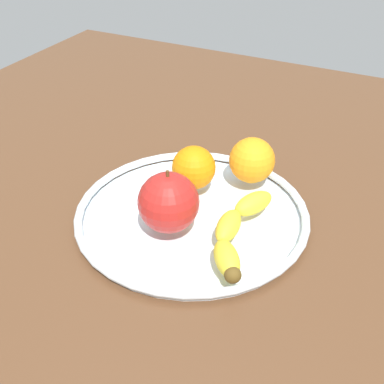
{
  "coord_description": "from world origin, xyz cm",
  "views": [
    {
      "loc": [
        53.03,
        26.28,
        45.67
      ],
      "look_at": [
        0.0,
        0.0,
        4.8
      ],
      "focal_mm": 47.54,
      "sensor_mm": 36.0,
      "label": 1
    }
  ],
  "objects_px": {
    "banana": "(237,230)",
    "apple": "(168,202)",
    "orange_center": "(252,160)",
    "orange_back_right": "(194,168)",
    "fruit_bowl": "(192,214)"
  },
  "relations": [
    {
      "from": "banana",
      "to": "apple",
      "type": "relative_size",
      "value": 2.16
    },
    {
      "from": "banana",
      "to": "apple",
      "type": "distance_m",
      "value": 0.1
    },
    {
      "from": "orange_center",
      "to": "orange_back_right",
      "type": "bearing_deg",
      "value": -52.3
    },
    {
      "from": "banana",
      "to": "orange_back_right",
      "type": "distance_m",
      "value": 0.14
    },
    {
      "from": "fruit_bowl",
      "to": "apple",
      "type": "bearing_deg",
      "value": -10.67
    },
    {
      "from": "fruit_bowl",
      "to": "apple",
      "type": "xyz_separation_m",
      "value": [
        0.05,
        -0.01,
        0.05
      ]
    },
    {
      "from": "banana",
      "to": "apple",
      "type": "xyz_separation_m",
      "value": [
        0.02,
        -0.09,
        0.03
      ]
    },
    {
      "from": "orange_back_right",
      "to": "fruit_bowl",
      "type": "bearing_deg",
      "value": 23.82
    },
    {
      "from": "fruit_bowl",
      "to": "orange_back_right",
      "type": "relative_size",
      "value": 5.1
    },
    {
      "from": "banana",
      "to": "orange_back_right",
      "type": "relative_size",
      "value": 2.97
    },
    {
      "from": "banana",
      "to": "orange_center",
      "type": "xyz_separation_m",
      "value": [
        -0.14,
        -0.03,
        0.02
      ]
    },
    {
      "from": "fruit_bowl",
      "to": "orange_back_right",
      "type": "xyz_separation_m",
      "value": [
        -0.05,
        -0.02,
        0.04
      ]
    },
    {
      "from": "apple",
      "to": "orange_back_right",
      "type": "distance_m",
      "value": 0.11
    },
    {
      "from": "orange_center",
      "to": "orange_back_right",
      "type": "height_order",
      "value": "orange_center"
    },
    {
      "from": "banana",
      "to": "orange_center",
      "type": "distance_m",
      "value": 0.15
    }
  ]
}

